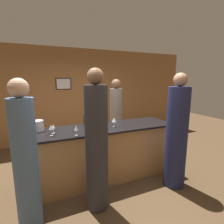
% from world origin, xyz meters
% --- Properties ---
extents(ground_plane, '(14.00, 14.00, 0.00)m').
position_xyz_m(ground_plane, '(0.00, 0.00, 0.00)').
color(ground_plane, '#4C3823').
extents(back_wall, '(8.00, 0.08, 2.80)m').
position_xyz_m(back_wall, '(-0.00, 2.46, 1.40)').
color(back_wall, olive).
rests_on(back_wall, ground_plane).
extents(bar_counter, '(2.84, 0.77, 1.01)m').
position_xyz_m(bar_counter, '(0.00, 0.00, 0.51)').
color(bar_counter, '#B27F4C').
rests_on(bar_counter, ground_plane).
extents(bartender, '(0.29, 0.29, 1.89)m').
position_xyz_m(bartender, '(0.66, 0.77, 0.90)').
color(bartender, gray).
rests_on(bartender, ground_plane).
extents(guest_0, '(0.29, 0.29, 1.90)m').
position_xyz_m(guest_0, '(-1.24, -0.71, 0.91)').
color(guest_0, '#4C6B93').
rests_on(guest_0, ground_plane).
extents(guest_1, '(0.32, 0.32, 2.03)m').
position_xyz_m(guest_1, '(-0.33, -0.71, 0.96)').
color(guest_1, '#2D2D33').
rests_on(guest_1, ground_plane).
extents(guest_2, '(0.37, 0.37, 1.99)m').
position_xyz_m(guest_2, '(1.12, -0.73, 0.93)').
color(guest_2, '#1E234C').
rests_on(guest_2, ground_plane).
extents(wine_bottle_0, '(0.08, 0.08, 0.26)m').
position_xyz_m(wine_bottle_0, '(-0.22, 0.28, 1.11)').
color(wine_bottle_0, '#19381E').
rests_on(wine_bottle_0, bar_counter).
extents(wine_bottle_1, '(0.07, 0.07, 0.29)m').
position_xyz_m(wine_bottle_1, '(-0.22, -0.22, 1.13)').
color(wine_bottle_1, black).
rests_on(wine_bottle_1, bar_counter).
extents(ice_bucket, '(0.20, 0.20, 0.18)m').
position_xyz_m(ice_bucket, '(-1.07, 0.21, 1.10)').
color(ice_bucket, silver).
rests_on(ice_bucket, bar_counter).
extents(wine_glass_0, '(0.06, 0.06, 0.15)m').
position_xyz_m(wine_glass_0, '(-0.84, -0.04, 1.12)').
color(wine_glass_0, silver).
rests_on(wine_glass_0, bar_counter).
extents(wine_glass_1, '(0.07, 0.07, 0.18)m').
position_xyz_m(wine_glass_1, '(-0.88, -0.16, 1.14)').
color(wine_glass_1, silver).
rests_on(wine_glass_1, bar_counter).
extents(wine_glass_2, '(0.08, 0.08, 0.17)m').
position_xyz_m(wine_glass_2, '(-1.20, -0.20, 1.14)').
color(wine_glass_2, silver).
rests_on(wine_glass_2, bar_counter).
extents(wine_glass_3, '(0.06, 0.06, 0.16)m').
position_xyz_m(wine_glass_3, '(-0.52, -0.30, 1.13)').
color(wine_glass_3, silver).
rests_on(wine_glass_3, bar_counter).
extents(wine_glass_4, '(0.08, 0.08, 0.17)m').
position_xyz_m(wine_glass_4, '(0.24, -0.06, 1.14)').
color(wine_glass_4, silver).
rests_on(wine_glass_4, bar_counter).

